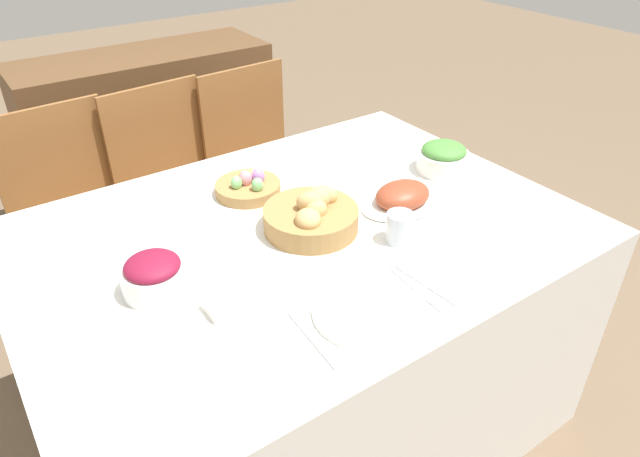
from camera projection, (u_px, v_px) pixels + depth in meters
ground_plane at (304, 413)px, 2.00m from camera, size 12.00×12.00×0.00m
dining_table at (302, 332)px, 1.79m from camera, size 1.52×1.10×0.77m
chair_far_center at (178, 188)px, 2.35m from camera, size 0.46×0.46×0.90m
chair_far_left at (78, 218)px, 2.15m from camera, size 0.45×0.45×0.90m
chair_far_right at (262, 164)px, 2.54m from camera, size 0.45×0.45×0.90m
sideboard at (154, 135)px, 2.98m from camera, size 1.22×0.44×0.85m
bread_basket at (312, 215)px, 1.56m from camera, size 0.26×0.26×0.12m
egg_basket at (248, 187)px, 1.74m from camera, size 0.20×0.20×0.08m
ham_platter at (402, 197)px, 1.68m from camera, size 0.27×0.19×0.08m
beet_salad_bowl at (154, 275)px, 1.33m from camera, size 0.15×0.15×0.10m
green_salad_bowl at (443, 157)px, 1.85m from camera, size 0.17×0.17×0.10m
dinner_plate at (367, 312)px, 1.28m from camera, size 0.25×0.25×0.01m
fork at (312, 339)px, 1.21m from camera, size 0.02×0.20×0.00m
knife at (416, 289)px, 1.35m from camera, size 0.02×0.20×0.00m
spoon at (425, 284)px, 1.37m from camera, size 0.02×0.20×0.00m
drinking_cup at (399, 227)px, 1.51m from camera, size 0.07×0.07×0.08m
butter_dish at (230, 302)px, 1.29m from camera, size 0.11×0.07×0.03m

